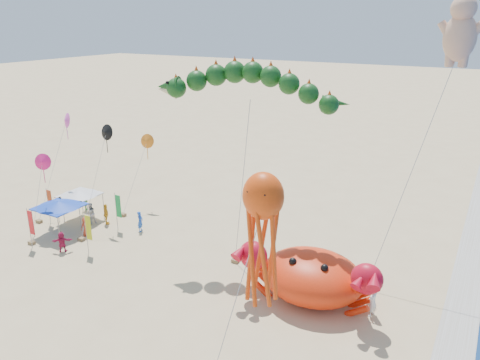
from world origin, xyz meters
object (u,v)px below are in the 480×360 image
canopy_blue (59,204)px  crab_inflatable (311,275)px  dragon_kite (248,90)px  canopy_white (79,193)px  octopus_kite (262,229)px  cherub_kite (461,29)px

canopy_blue → crab_inflatable: bearing=2.2°
dragon_kite → canopy_blue: (-14.96, -3.94, -9.57)m
crab_inflatable → canopy_blue: bearing=-177.8°
canopy_blue → canopy_white: (-0.58, 2.61, -0.00)m
octopus_kite → canopy_white: (-22.10, 9.49, -5.53)m
dragon_kite → octopus_kite: dragon_kite is taller
crab_inflatable → cherub_kite: size_ratio=0.48×
crab_inflatable → octopus_kite: size_ratio=0.82×
octopus_kite → canopy_white: bearing=156.7°
crab_inflatable → canopy_white: crab_inflatable is taller
cherub_kite → canopy_white: bearing=-167.4°
octopus_kite → canopy_white: 24.68m
octopus_kite → crab_inflatable: bearing=93.0°
dragon_kite → cherub_kite: (11.78, 4.78, 3.83)m
crab_inflatable → canopy_white: (-21.70, 1.82, 0.78)m
dragon_kite → crab_inflatable: bearing=-27.0°
crab_inflatable → canopy_blue: (-21.12, -0.80, 0.78)m
octopus_kite → canopy_blue: 23.26m
crab_inflatable → canopy_blue: size_ratio=2.42×
dragon_kite → canopy_white: dragon_kite is taller
crab_inflatable → octopus_kite: octopus_kite is taller
dragon_kite → cherub_kite: 13.28m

